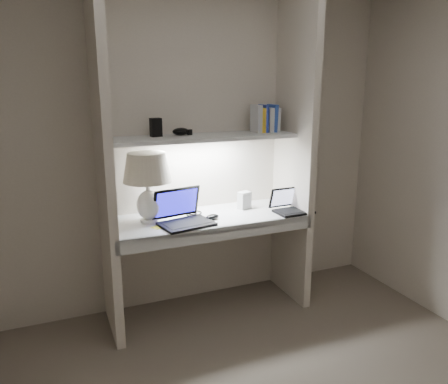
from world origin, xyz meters
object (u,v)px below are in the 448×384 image
speaker (244,200)px  book_row (265,119)px  table_lamp (147,176)px  laptop_main (183,216)px  laptop_netbook (291,206)px

speaker → book_row: bearing=-10.0°
table_lamp → laptop_main: size_ratio=1.22×
laptop_main → book_row: book_row is taller
table_lamp → laptop_netbook: (1.07, -0.16, -0.30)m
speaker → book_row: size_ratio=0.64×
laptop_netbook → speaker: bearing=142.8°
table_lamp → speaker: 0.82m
laptop_main → table_lamp: bearing=140.0°
laptop_netbook → book_row: bearing=112.1°
table_lamp → book_row: 1.03m
laptop_netbook → laptop_main: bearing=174.7°
table_lamp → laptop_netbook: 1.13m
laptop_main → speaker: 0.58m
table_lamp → book_row: book_row is taller
laptop_main → speaker: size_ratio=3.02×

